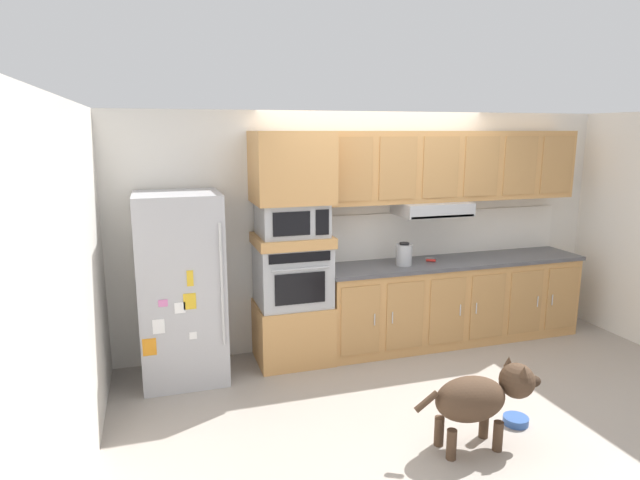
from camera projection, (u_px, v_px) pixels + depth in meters
name	position (u px, v px, depth m)	size (l,w,h in m)	color
ground_plane	(413.00, 378.00, 5.07)	(9.60, 9.60, 0.00)	#9E9389
back_kitchen_wall	(371.00, 228.00, 5.86)	(6.20, 0.12, 2.50)	silver
side_panel_left	(82.00, 274.00, 4.01)	(0.12, 7.10, 2.50)	silver
refrigerator	(181.00, 288.00, 4.94)	(0.76, 0.73, 1.76)	#ADADB2
oven_base_cabinet	(293.00, 332.00, 5.43)	(0.74, 0.62, 0.60)	tan
built_in_oven	(292.00, 275.00, 5.31)	(0.70, 0.62, 0.60)	#A8AAAF
appliance_mid_shelf	(292.00, 240.00, 5.24)	(0.74, 0.62, 0.10)	tan
microwave	(292.00, 219.00, 5.20)	(0.64, 0.54, 0.32)	#A8AAAF
appliance_upper_cabinet	(291.00, 167.00, 5.10)	(0.74, 0.62, 0.68)	tan
lower_cabinet_run	(452.00, 302.00, 5.93)	(2.91, 0.63, 0.88)	tan
countertop_slab	(454.00, 261.00, 5.84)	(2.95, 0.64, 0.04)	#4C4C51
backsplash_panel	(442.00, 233.00, 6.06)	(2.95, 0.02, 0.50)	silver
upper_cabinet_with_hood	(452.00, 169.00, 5.75)	(2.91, 0.48, 0.88)	tan
screwdriver	(431.00, 260.00, 5.76)	(0.16, 0.17, 0.03)	red
electric_kettle	(404.00, 254.00, 5.58)	(0.17, 0.17, 0.24)	#A8AAAF
dog	(482.00, 396.00, 3.91)	(1.04, 0.34, 0.64)	#473323
dog_food_bowl	(516.00, 420.00, 4.27)	(0.20, 0.20, 0.06)	#3359A5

